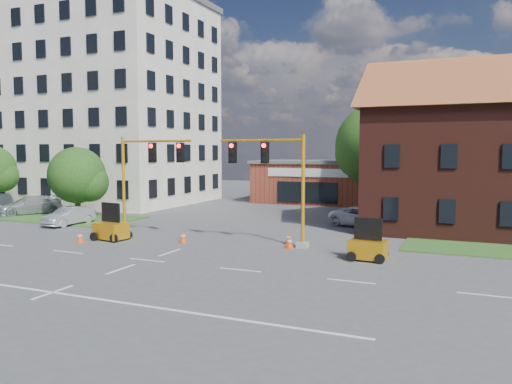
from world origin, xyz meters
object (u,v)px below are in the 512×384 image
trailer_west (111,229)px  pickup_white (366,217)px  signal_mast_east (275,176)px  trailer_east (368,248)px  signal_mast_west (145,173)px

trailer_west → pickup_white: size_ratio=0.42×
signal_mast_east → trailer_east: signal_mast_east is taller
signal_mast_east → pickup_white: 9.92m
signal_mast_west → pickup_white: (12.13, 8.75, -3.21)m
signal_mast_east → signal_mast_west: bearing=180.0°
signal_mast_west → pickup_white: 15.29m
signal_mast_east → trailer_east: (5.53, -1.76, -3.30)m
pickup_white → signal_mast_west: bearing=147.0°
signal_mast_east → trailer_east: 6.67m
signal_mast_west → trailer_east: size_ratio=3.14×
trailer_east → signal_mast_west: bearing=177.2°
signal_mast_east → trailer_east: bearing=-17.7°
signal_mast_east → trailer_west: 10.37m
pickup_white → trailer_west: bearing=151.4°
trailer_east → pickup_white: (-2.11, 10.51, 0.09)m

